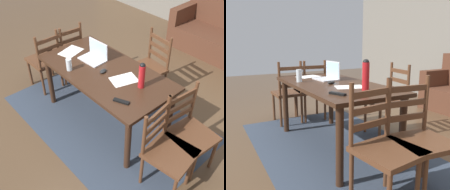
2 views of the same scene
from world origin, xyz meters
TOP-DOWN VIEW (x-y plane):
  - ground_plane at (0.00, 0.00)m, footprint 14.00×14.00m
  - area_rug at (0.00, 0.00)m, footprint 2.63×1.71m
  - dining_table at (0.00, 0.00)m, footprint 1.68×0.86m
  - chair_far_head at (0.01, 0.80)m, footprint 0.49×0.49m
  - chair_right_near at (1.13, -0.18)m, footprint 0.49×0.49m
  - chair_left_far at (-1.13, 0.17)m, footprint 0.47×0.47m
  - chair_left_near at (-1.13, -0.17)m, footprint 0.44×0.44m
  - chair_right_far at (1.13, 0.18)m, footprint 0.48×0.48m
  - laptop at (-0.29, 0.08)m, footprint 0.33×0.24m
  - water_bottle at (0.50, 0.08)m, footprint 0.07×0.07m
  - drinking_glass at (-0.29, -0.31)m, footprint 0.07×0.07m
  - computer_mouse at (0.01, -0.04)m, footprint 0.09×0.11m
  - tv_remote at (0.55, -0.26)m, footprint 0.17×0.11m
  - paper_stack_left at (0.28, 0.03)m, footprint 0.29×0.35m
  - paper_stack_right at (-0.64, -0.05)m, footprint 0.28×0.34m

SIDE VIEW (x-z plane):
  - ground_plane at x=0.00m, z-range 0.00..0.00m
  - area_rug at x=0.00m, z-range 0.00..0.01m
  - chair_far_head at x=0.01m, z-range -0.01..0.94m
  - chair_right_near at x=1.13m, z-range -0.01..0.94m
  - chair_left_far at x=-1.13m, z-range -0.01..0.94m
  - chair_left_near at x=-1.13m, z-range -0.01..0.94m
  - chair_right_far at x=1.13m, z-range -0.01..0.94m
  - dining_table at x=0.00m, z-range 0.29..1.05m
  - paper_stack_left at x=0.28m, z-range 0.76..0.77m
  - paper_stack_right at x=-0.64m, z-range 0.76..0.77m
  - tv_remote at x=0.55m, z-range 0.76..0.78m
  - computer_mouse at x=0.01m, z-range 0.76..0.80m
  - laptop at x=-0.29m, z-range 0.71..0.93m
  - drinking_glass at x=-0.29m, z-range 0.76..0.91m
  - water_bottle at x=0.50m, z-range 0.77..1.07m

